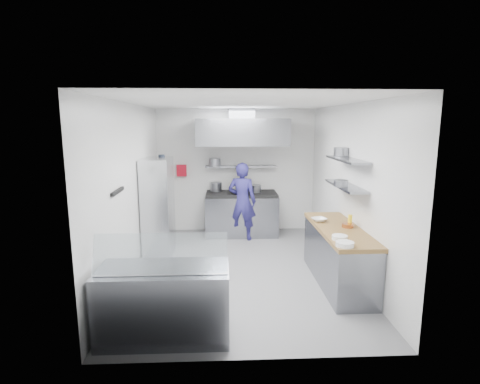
{
  "coord_description": "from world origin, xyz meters",
  "views": [
    {
      "loc": [
        -0.31,
        -6.09,
        2.48
      ],
      "look_at": [
        0.0,
        0.6,
        1.25
      ],
      "focal_mm": 28.0,
      "sensor_mm": 36.0,
      "label": 1
    }
  ],
  "objects_px": {
    "gas_range": "(241,215)",
    "wire_rack": "(158,207)",
    "display_case": "(165,303)",
    "chef": "(242,201)"
  },
  "relations": [
    {
      "from": "gas_range",
      "to": "wire_rack",
      "type": "distance_m",
      "value": 2.11
    },
    {
      "from": "display_case",
      "to": "chef",
      "type": "bearing_deg",
      "value": 73.66
    },
    {
      "from": "display_case",
      "to": "gas_range",
      "type": "bearing_deg",
      "value": 74.98
    },
    {
      "from": "wire_rack",
      "to": "gas_range",
      "type": "bearing_deg",
      "value": 37.65
    },
    {
      "from": "gas_range",
      "to": "display_case",
      "type": "height_order",
      "value": "gas_range"
    },
    {
      "from": "gas_range",
      "to": "display_case",
      "type": "relative_size",
      "value": 1.07
    },
    {
      "from": "gas_range",
      "to": "chef",
      "type": "xyz_separation_m",
      "value": [
        -0.0,
        -0.36,
        0.39
      ]
    },
    {
      "from": "gas_range",
      "to": "wire_rack",
      "type": "xyz_separation_m",
      "value": [
        -1.63,
        -1.26,
        0.48
      ]
    },
    {
      "from": "wire_rack",
      "to": "display_case",
      "type": "bearing_deg",
      "value": -79.44
    },
    {
      "from": "display_case",
      "to": "wire_rack",
      "type": "bearing_deg",
      "value": 100.56
    }
  ]
}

